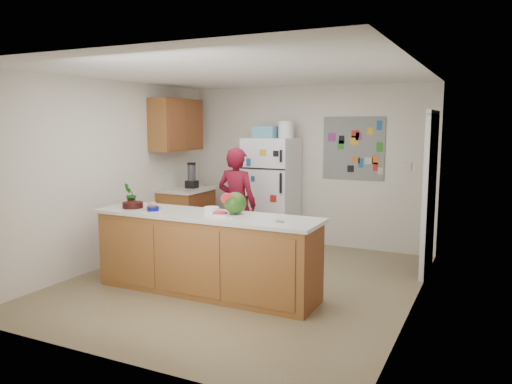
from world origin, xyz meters
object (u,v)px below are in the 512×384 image
at_px(person, 237,204).
at_px(cherry_bowl, 133,205).
at_px(refrigerator, 271,192).
at_px(watermelon, 235,203).

relative_size(person, cherry_bowl, 6.53).
bearing_deg(refrigerator, person, -95.20).
distance_m(person, cherry_bowl, 1.59).
distance_m(refrigerator, cherry_bowl, 2.54).
height_order(person, cherry_bowl, person).
height_order(refrigerator, cherry_bowl, refrigerator).
bearing_deg(cherry_bowl, refrigerator, 73.14).
bearing_deg(refrigerator, cherry_bowl, -106.86).
relative_size(refrigerator, person, 1.07).
height_order(refrigerator, watermelon, refrigerator).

